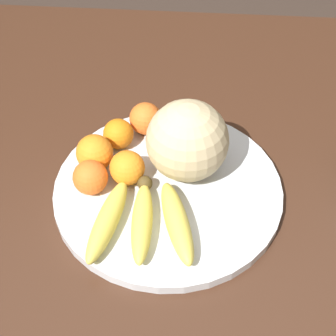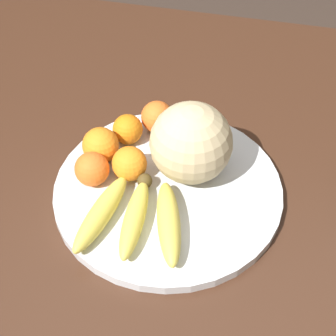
# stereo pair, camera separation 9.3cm
# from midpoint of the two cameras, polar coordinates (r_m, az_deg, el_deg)

# --- Properties ---
(kitchen_table) EXTENTS (1.51, 1.12, 0.78)m
(kitchen_table) POSITION_cam_midpoint_polar(r_m,az_deg,el_deg) (1.07, -1.72, -4.73)
(kitchen_table) COLOR #3D2316
(kitchen_table) RESTS_ON ground_plane
(fruit_bowl) EXTENTS (0.40, 0.40, 0.02)m
(fruit_bowl) POSITION_cam_midpoint_polar(r_m,az_deg,el_deg) (0.97, -2.73, -2.47)
(fruit_bowl) COLOR silver
(fruit_bowl) RESTS_ON kitchen_table
(melon) EXTENTS (0.14, 0.14, 0.14)m
(melon) POSITION_cam_midpoint_polar(r_m,az_deg,el_deg) (0.94, -0.83, 2.65)
(melon) COLOR #C6B284
(melon) RESTS_ON fruit_bowl
(banana_bunch) EXTENTS (0.19, 0.18, 0.04)m
(banana_bunch) POSITION_cam_midpoint_polar(r_m,az_deg,el_deg) (0.90, -5.54, -5.52)
(banana_bunch) COLOR #473819
(banana_bunch) RESTS_ON fruit_bowl
(orange_front_left) EXTENTS (0.06, 0.06, 0.06)m
(orange_front_left) POSITION_cam_midpoint_polar(r_m,az_deg,el_deg) (0.96, -10.66, -1.09)
(orange_front_left) COLOR orange
(orange_front_left) RESTS_ON fruit_bowl
(orange_front_right) EXTENTS (0.06, 0.06, 0.06)m
(orange_front_right) POSITION_cam_midpoint_polar(r_m,az_deg,el_deg) (1.03, -7.66, 3.32)
(orange_front_right) COLOR orange
(orange_front_right) RESTS_ON fruit_bowl
(orange_mid_center) EXTENTS (0.06, 0.06, 0.06)m
(orange_mid_center) POSITION_cam_midpoint_polar(r_m,az_deg,el_deg) (1.05, -4.84, 4.91)
(orange_mid_center) COLOR orange
(orange_mid_center) RESTS_ON fruit_bowl
(orange_back_left) EXTENTS (0.06, 0.06, 0.06)m
(orange_back_left) POSITION_cam_midpoint_polar(r_m,az_deg,el_deg) (0.96, -6.93, -0.14)
(orange_back_left) COLOR orange
(orange_back_left) RESTS_ON fruit_bowl
(orange_back_right) EXTENTS (0.07, 0.07, 0.07)m
(orange_back_right) POSITION_cam_midpoint_polar(r_m,az_deg,el_deg) (0.99, -10.15, 1.39)
(orange_back_right) COLOR orange
(orange_back_right) RESTS_ON fruit_bowl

